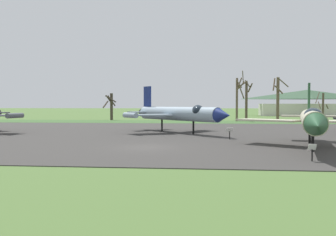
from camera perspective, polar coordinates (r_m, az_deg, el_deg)
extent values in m
plane|color=#4C6B33|center=(27.73, -3.49, -4.65)|extent=(600.00, 600.00, 0.00)
cube|color=#383533|center=(40.78, -0.47, -2.45)|extent=(70.19, 44.14, 0.05)
cube|color=#3B5F2E|center=(68.70, 2.11, -0.60)|extent=(130.19, 12.00, 0.06)
cylinder|color=#8EA3B2|center=(41.87, 1.37, 0.67)|extent=(10.10, 11.04, 1.55)
cone|color=navy|center=(36.16, 8.65, 0.43)|extent=(2.18, 2.20, 1.42)
cylinder|color=black|center=(47.64, -3.75, 0.84)|extent=(1.38, 1.36, 1.08)
ellipsoid|color=#19232D|center=(39.00, 4.66, 1.19)|extent=(1.25, 2.35, 1.17)
cube|color=#8EA3B2|center=(40.89, -2.83, 0.48)|extent=(5.09, 3.90, 0.14)
cube|color=#8EA3B2|center=(44.51, 3.75, 0.61)|extent=(4.24, 5.10, 0.14)
cylinder|color=#8EA3B2|center=(40.04, -5.86, 0.43)|extent=(2.08, 2.23, 0.58)
cylinder|color=#8EA3B2|center=(46.29, 5.60, 0.66)|extent=(2.08, 2.23, 0.58)
cube|color=navy|center=(46.95, -3.22, 3.34)|extent=(1.13, 1.23, 2.58)
cube|color=#8EA3B2|center=(45.98, -4.63, 0.94)|extent=(2.71, 2.64, 0.14)
cube|color=#8EA3B2|center=(47.59, -1.58, 0.98)|extent=(2.71, 2.64, 0.14)
cylinder|color=black|center=(39.63, 3.96, -1.58)|extent=(0.21, 0.21, 1.45)
cylinder|color=black|center=(44.32, -0.94, -1.18)|extent=(0.21, 0.21, 1.45)
cylinder|color=black|center=(34.41, 9.53, -2.72)|extent=(0.08, 0.08, 0.78)
cube|color=white|center=(34.36, 9.54, -1.80)|extent=(0.65, 0.33, 0.37)
cylinder|color=#565B60|center=(43.64, -22.66, 0.35)|extent=(1.01, 2.48, 0.56)
cylinder|color=#B7B293|center=(29.61, 21.34, -0.27)|extent=(4.36, 12.74, 1.47)
cone|color=#234C2D|center=(22.09, 22.09, -1.03)|extent=(1.85, 2.57, 1.35)
cylinder|color=black|center=(36.27, 20.94, 0.14)|extent=(1.19, 1.02, 1.03)
ellipsoid|color=#19232D|center=(26.91, 21.57, 0.37)|extent=(1.11, 2.09, 1.05)
cube|color=#B7B293|center=(30.62, 15.31, -0.33)|extent=(5.17, 4.56, 0.14)
cube|color=#234C2D|center=(35.48, 21.02, 3.18)|extent=(0.49, 1.39, 2.34)
cube|color=#B7B293|center=(35.27, 18.85, 0.30)|extent=(2.31, 1.81, 0.14)
cube|color=#B7B293|center=(35.36, 23.13, 0.24)|extent=(2.31, 1.81, 0.14)
cylinder|color=black|center=(26.91, 21.53, -3.53)|extent=(0.20, 0.20, 1.37)
cylinder|color=black|center=(32.49, 21.12, -2.58)|extent=(0.20, 0.20, 1.37)
cylinder|color=black|center=(22.37, 21.45, -5.50)|extent=(0.08, 0.08, 0.71)
cube|color=white|center=(22.31, 21.47, -4.20)|extent=(0.47, 0.24, 0.35)
cylinder|color=#42382D|center=(78.75, -8.76, 1.75)|extent=(0.60, 0.60, 5.66)
cylinder|color=#42382D|center=(78.24, -9.19, 2.93)|extent=(1.61, 1.19, 1.69)
cylinder|color=#42382D|center=(78.00, -8.76, 2.67)|extent=(1.75, 0.70, 2.32)
cylinder|color=#42382D|center=(77.70, -8.89, 2.95)|extent=(2.32, 0.52, 1.60)
cylinder|color=#42382D|center=(79.20, -9.66, 2.11)|extent=(0.54, 2.78, 1.57)
cylinder|color=brown|center=(72.60, 10.64, 2.80)|extent=(0.44, 0.44, 8.41)
cylinder|color=brown|center=(72.13, 11.29, 4.10)|extent=(1.43, 1.82, 2.83)
cylinder|color=brown|center=(72.19, 10.94, 5.23)|extent=(1.35, 0.94, 1.61)
cylinder|color=brown|center=(73.28, 11.26, 4.98)|extent=(1.27, 1.83, 1.50)
cylinder|color=brown|center=(73.10, 11.03, 5.29)|extent=(1.02, 1.32, 2.23)
cylinder|color=brown|center=(72.70, 11.55, 6.25)|extent=(0.55, 2.35, 2.31)
cylinder|color=brown|center=(75.54, 12.06, 2.54)|extent=(0.51, 0.51, 7.82)
cylinder|color=brown|center=(76.61, 11.46, 5.10)|extent=(2.32, 1.69, 1.72)
cylinder|color=brown|center=(75.99, 12.63, 4.61)|extent=(0.91, 1.82, 1.81)
cylinder|color=brown|center=(75.15, 12.25, 5.20)|extent=(1.26, 0.59, 1.54)
cylinder|color=brown|center=(78.04, 16.67, 2.84)|extent=(0.61, 0.61, 8.80)
cylinder|color=brown|center=(77.34, 16.82, 4.23)|extent=(1.78, 0.38, 1.81)
cylinder|color=brown|center=(78.28, 16.12, 5.04)|extent=(0.89, 1.80, 2.67)
cylinder|color=brown|center=(77.10, 17.37, 5.34)|extent=(2.67, 1.63, 2.01)
cylinder|color=brown|center=(77.61, 22.91, 1.56)|extent=(0.40, 0.40, 5.51)
cylinder|color=brown|center=(77.45, 23.46, 1.64)|extent=(0.98, 1.50, 0.97)
cylinder|color=brown|center=(77.94, 22.17, 2.94)|extent=(1.38, 1.95, 2.29)
cylinder|color=brown|center=(77.40, 22.43, 1.86)|extent=(0.18, 1.49, 1.42)
cube|color=beige|center=(114.95, 20.77, 1.21)|extent=(26.73, 8.80, 3.52)
pyramid|color=#38563D|center=(114.98, 20.80, 3.43)|extent=(28.06, 9.24, 2.71)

